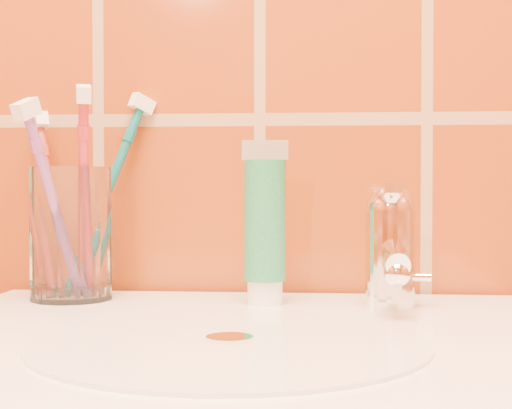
{
  "coord_description": "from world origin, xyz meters",
  "views": [
    {
      "loc": [
        0.07,
        0.33,
        0.97
      ],
      "look_at": [
        0.01,
        1.08,
        0.95
      ],
      "focal_mm": 55.0,
      "sensor_mm": 36.0,
      "label": 1
    }
  ],
  "objects": [
    {
      "name": "glass_tumbler",
      "position": [
        -0.19,
        1.12,
        0.92
      ],
      "size": [
        0.1,
        0.1,
        0.14
      ],
      "primitive_type": "cylinder",
      "rotation": [
        0.0,
        0.0,
        -0.26
      ],
      "color": "white",
      "rests_on": "pedestal_sink"
    },
    {
      "name": "toothpaste_tube",
      "position": [
        0.01,
        1.11,
        0.93
      ],
      "size": [
        0.05,
        0.04,
        0.16
      ],
      "rotation": [
        0.0,
        0.0,
        0.09
      ],
      "color": "white",
      "rests_on": "pedestal_sink"
    },
    {
      "name": "faucet",
      "position": [
        0.14,
        1.09,
        0.91
      ],
      "size": [
        0.05,
        0.11,
        0.12
      ],
      "color": "white",
      "rests_on": "pedestal_sink"
    },
    {
      "name": "toothbrush_0",
      "position": [
        -0.16,
        1.16,
        0.96
      ],
      "size": [
        0.19,
        0.18,
        0.24
      ],
      "primitive_type": null,
      "rotation": [
        0.42,
        0.0,
        2.31
      ],
      "color": "#0B5C62",
      "rests_on": "glass_tumbler"
    },
    {
      "name": "toothbrush_1",
      "position": [
        -0.17,
        1.1,
        0.96
      ],
      "size": [
        0.08,
        0.13,
        0.23
      ],
      "primitive_type": null,
      "rotation": [
        0.24,
        0.0,
        0.33
      ],
      "color": "#AF252F",
      "rests_on": "glass_tumbler"
    },
    {
      "name": "toothbrush_2",
      "position": [
        -0.19,
        1.08,
        0.95
      ],
      "size": [
        0.11,
        0.17,
        0.22
      ],
      "primitive_type": null,
      "rotation": [
        0.39,
        0.0,
        -0.4
      ],
      "color": "#7F4696",
      "rests_on": "glass_tumbler"
    },
    {
      "name": "toothbrush_3",
      "position": [
        -0.22,
        1.15,
        0.95
      ],
      "size": [
        0.15,
        0.17,
        0.22
      ],
      "primitive_type": null,
      "rotation": [
        0.4,
        0.0,
        -2.52
      ],
      "color": "#A02E22",
      "rests_on": "glass_tumbler"
    }
  ]
}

